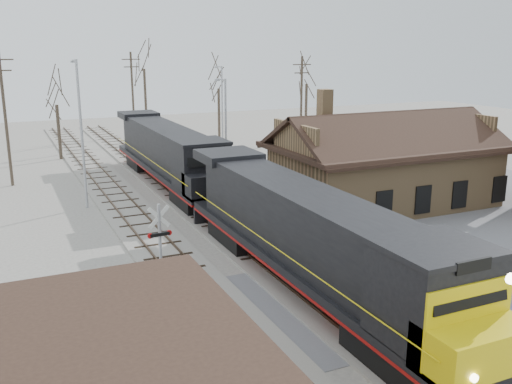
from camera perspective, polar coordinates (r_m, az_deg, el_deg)
ground at (r=24.85m, az=6.83°, el=-11.10°), size 140.00×140.00×0.00m
road at (r=24.84m, az=6.83°, el=-11.07°), size 60.00×9.00×0.03m
track_main at (r=37.57m, az=-5.12°, el=-2.02°), size 3.40×90.00×0.24m
track_siding at (r=36.40m, az=-11.81°, el=-2.82°), size 3.40×90.00×0.24m
depot at (r=40.02m, az=12.71°, el=2.15°), size 15.20×9.31×7.90m
locomotive_lead at (r=24.61m, az=5.89°, el=-4.96°), size 3.24×21.67×4.81m
locomotive_trailing at (r=44.30m, az=-8.62°, el=3.67°), size 3.24×21.67×4.56m
crossbuck_near at (r=21.69m, az=18.81°, el=-9.77°), size 1.22×0.51×4.45m
crossbuck_far at (r=25.83m, az=-9.54°, el=-5.69°), size 1.14×0.30×3.97m
streetlight_a at (r=39.43m, az=-17.11°, el=6.20°), size 0.25×2.04×9.83m
streetlight_b at (r=44.84m, az=-3.11°, el=6.68°), size 0.25×2.04×8.23m
streetlight_c at (r=60.83m, az=-3.46°, el=8.91°), size 0.25×2.04×8.64m
utility_pole_a at (r=47.89m, az=-23.79°, el=6.97°), size 2.00×0.24×10.47m
utility_pole_b at (r=64.75m, az=-12.22°, el=9.30°), size 2.00×0.24×10.05m
utility_pole_c at (r=57.73m, az=4.55°, el=8.80°), size 2.00×0.24×9.68m
tree_b at (r=57.79m, az=-19.38°, el=9.06°), size 3.49×3.49×8.55m
tree_c at (r=71.68m, az=-11.18°, el=13.04°), size 5.31×5.31×13.01m
tree_d at (r=66.12m, az=-3.78°, el=11.13°), size 3.96×3.96×9.71m
tree_e at (r=66.74m, az=5.10°, el=11.62°), size 4.28×4.28×10.49m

